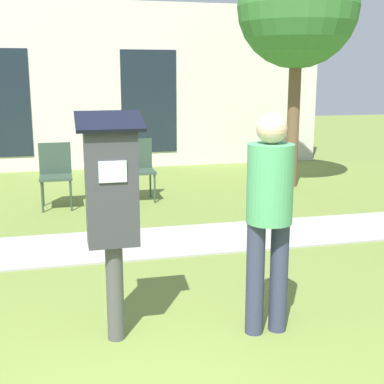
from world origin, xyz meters
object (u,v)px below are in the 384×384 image
object	(u,v)px
parking_meter	(112,199)
outdoor_chair_left	(56,170)
person_standing	(269,207)
outdoor_chair_middle	(138,165)

from	to	relation	value
parking_meter	outdoor_chair_left	xyz separation A→B (m)	(-0.41, 4.07, -0.49)
person_standing	parking_meter	bearing A→B (deg)	152.65
person_standing	outdoor_chair_middle	world-z (taller)	person_standing
parking_meter	person_standing	size ratio (longest dim) A/B	1.01
person_standing	outdoor_chair_left	distance (m)	4.49
outdoor_chair_left	outdoor_chair_middle	world-z (taller)	same
outdoor_chair_left	outdoor_chair_middle	distance (m)	1.20
person_standing	outdoor_chair_left	size ratio (longest dim) A/B	1.76
person_standing	outdoor_chair_middle	size ratio (longest dim) A/B	1.76
person_standing	outdoor_chair_middle	xyz separation A→B (m)	(-0.29, 4.39, -0.40)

